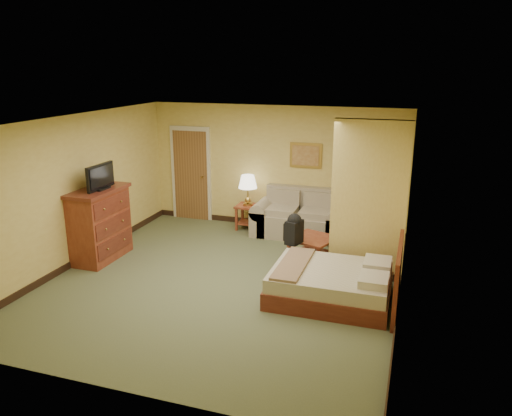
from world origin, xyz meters
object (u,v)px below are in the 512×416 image
at_px(dresser, 100,224).
at_px(bed, 335,283).
at_px(coffee_table, 313,244).
at_px(loveseat, 300,221).

height_order(dresser, bed, dresser).
distance_m(coffee_table, bed, 1.50).
bearing_deg(dresser, coffee_table, 15.65).
bearing_deg(loveseat, dresser, -143.10).
bearing_deg(bed, dresser, 175.59).
bearing_deg(bed, loveseat, 113.74).
relative_size(coffee_table, bed, 0.49).
relative_size(loveseat, bed, 1.01).
height_order(coffee_table, dresser, dresser).
height_order(loveseat, bed, bed).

